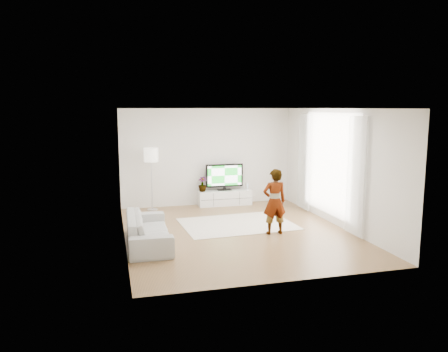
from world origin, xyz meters
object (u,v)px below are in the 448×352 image
object	(u,v)px
floor_lamp	(151,158)
television	(224,176)
media_console	(225,198)
rug	(237,224)
sofa	(148,230)
player	(274,201)

from	to	relation	value
floor_lamp	television	bearing A→B (deg)	3.18
media_console	rug	distance (m)	2.17
rug	sofa	size ratio (longest dim) A/B	1.23
floor_lamp	rug	bearing A→B (deg)	-47.87
television	floor_lamp	world-z (taller)	floor_lamp
sofa	floor_lamp	distance (m)	3.32
media_console	player	distance (m)	3.21
media_console	television	bearing A→B (deg)	90.00
player	television	bearing A→B (deg)	-83.01
television	media_console	bearing A→B (deg)	-90.00
television	player	distance (m)	3.20
television	rug	xyz separation A→B (m)	(-0.25, -2.17, -0.85)
player	media_console	bearing A→B (deg)	-82.96
television	sofa	xyz separation A→B (m)	(-2.48, -3.21, -0.54)
player	sofa	size ratio (longest dim) A/B	0.68
player	floor_lamp	bearing A→B (deg)	-50.34
media_console	floor_lamp	bearing A→B (deg)	-177.57
television	rug	distance (m)	2.34
player	floor_lamp	distance (m)	3.97
television	rug	size ratio (longest dim) A/B	0.41
media_console	rug	size ratio (longest dim) A/B	0.59
media_console	rug	xyz separation A→B (m)	(-0.25, -2.14, -0.21)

